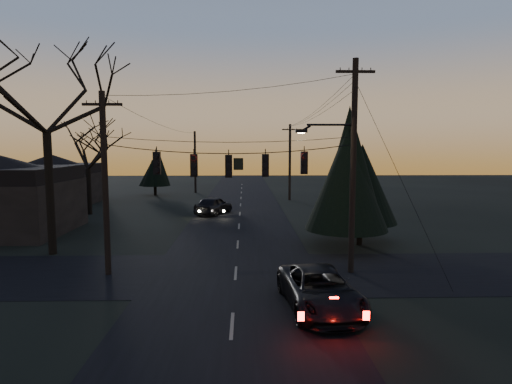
{
  "coord_description": "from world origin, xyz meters",
  "views": [
    {
      "loc": [
        0.44,
        -9.8,
        5.99
      ],
      "look_at": [
        0.97,
        10.1,
        3.88
      ],
      "focal_mm": 30.0,
      "sensor_mm": 36.0,
      "label": 1
    }
  ],
  "objects_px": {
    "utility_pole_far_r": "(289,200)",
    "bare_tree_left": "(44,82)",
    "utility_pole_left": "(108,274)",
    "utility_pole_far_l": "(196,193)",
    "utility_pole_right": "(351,272)",
    "evergreen_right": "(361,168)",
    "sedan_oncoming_a": "(214,205)",
    "suv_near": "(320,290)"
  },
  "relations": [
    {
      "from": "utility_pole_far_l",
      "to": "suv_near",
      "type": "xyz_separation_m",
      "value": [
        9.2,
        -40.57,
        0.73
      ]
    },
    {
      "from": "utility_pole_right",
      "to": "utility_pole_left",
      "type": "distance_m",
      "value": 11.5
    },
    {
      "from": "utility_pole_left",
      "to": "utility_pole_far_l",
      "type": "xyz_separation_m",
      "value": [
        0.0,
        36.0,
        0.0
      ]
    },
    {
      "from": "utility_pole_right",
      "to": "utility_pole_far_r",
      "type": "xyz_separation_m",
      "value": [
        0.0,
        28.0,
        0.0
      ]
    },
    {
      "from": "utility_pole_left",
      "to": "utility_pole_far_r",
      "type": "relative_size",
      "value": 1.0
    },
    {
      "from": "utility_pole_right",
      "to": "utility_pole_far_r",
      "type": "bearing_deg",
      "value": 90.0
    },
    {
      "from": "suv_near",
      "to": "utility_pole_far_l",
      "type": "bearing_deg",
      "value": 96.92
    },
    {
      "from": "utility_pole_far_r",
      "to": "utility_pole_left",
      "type": "bearing_deg",
      "value": -112.33
    },
    {
      "from": "utility_pole_far_r",
      "to": "sedan_oncoming_a",
      "type": "xyz_separation_m",
      "value": [
        -7.83,
        -10.02,
        0.8
      ]
    },
    {
      "from": "utility_pole_left",
      "to": "sedan_oncoming_a",
      "type": "bearing_deg",
      "value": 78.47
    },
    {
      "from": "evergreen_right",
      "to": "suv_near",
      "type": "xyz_separation_m",
      "value": [
        -4.26,
        -10.31,
        -4.0
      ]
    },
    {
      "from": "utility_pole_right",
      "to": "utility_pole_far_l",
      "type": "distance_m",
      "value": 37.79
    },
    {
      "from": "utility_pole_right",
      "to": "bare_tree_left",
      "type": "bearing_deg",
      "value": 165.92
    },
    {
      "from": "utility_pole_far_r",
      "to": "utility_pole_far_l",
      "type": "distance_m",
      "value": 14.01
    },
    {
      "from": "utility_pole_far_r",
      "to": "bare_tree_left",
      "type": "relative_size",
      "value": 0.63
    },
    {
      "from": "utility_pole_left",
      "to": "utility_pole_far_l",
      "type": "height_order",
      "value": "utility_pole_left"
    },
    {
      "from": "utility_pole_far_l",
      "to": "suv_near",
      "type": "height_order",
      "value": "utility_pole_far_l"
    },
    {
      "from": "evergreen_right",
      "to": "sedan_oncoming_a",
      "type": "distance_m",
      "value": 16.16
    },
    {
      "from": "utility_pole_left",
      "to": "sedan_oncoming_a",
      "type": "distance_m",
      "value": 18.37
    },
    {
      "from": "utility_pole_far_r",
      "to": "suv_near",
      "type": "xyz_separation_m",
      "value": [
        -2.3,
        -32.57,
        0.73
      ]
    },
    {
      "from": "bare_tree_left",
      "to": "sedan_oncoming_a",
      "type": "xyz_separation_m",
      "value": [
        8.01,
        14.01,
        -8.66
      ]
    },
    {
      "from": "utility_pole_far_r",
      "to": "sedan_oncoming_a",
      "type": "distance_m",
      "value": 12.74
    },
    {
      "from": "utility_pole_left",
      "to": "bare_tree_left",
      "type": "height_order",
      "value": "bare_tree_left"
    },
    {
      "from": "utility_pole_right",
      "to": "suv_near",
      "type": "bearing_deg",
      "value": -116.71
    },
    {
      "from": "utility_pole_far_l",
      "to": "utility_pole_far_r",
      "type": "bearing_deg",
      "value": -34.82
    },
    {
      "from": "utility_pole_left",
      "to": "sedan_oncoming_a",
      "type": "xyz_separation_m",
      "value": [
        3.67,
        17.98,
        0.8
      ]
    },
    {
      "from": "utility_pole_left",
      "to": "utility_pole_right",
      "type": "bearing_deg",
      "value": 0.0
    },
    {
      "from": "sedan_oncoming_a",
      "to": "utility_pole_far_r",
      "type": "bearing_deg",
      "value": -105.33
    },
    {
      "from": "utility_pole_right",
      "to": "evergreen_right",
      "type": "height_order",
      "value": "evergreen_right"
    },
    {
      "from": "bare_tree_left",
      "to": "suv_near",
      "type": "height_order",
      "value": "bare_tree_left"
    },
    {
      "from": "utility_pole_right",
      "to": "utility_pole_left",
      "type": "relative_size",
      "value": 1.18
    },
    {
      "from": "utility_pole_left",
      "to": "sedan_oncoming_a",
      "type": "relative_size",
      "value": 1.81
    },
    {
      "from": "utility_pole_left",
      "to": "suv_near",
      "type": "height_order",
      "value": "utility_pole_left"
    },
    {
      "from": "utility_pole_far_r",
      "to": "evergreen_right",
      "type": "distance_m",
      "value": 22.84
    },
    {
      "from": "sedan_oncoming_a",
      "to": "utility_pole_left",
      "type": "bearing_deg",
      "value": 101.16
    },
    {
      "from": "utility_pole_far_l",
      "to": "suv_near",
      "type": "relative_size",
      "value": 1.52
    },
    {
      "from": "suv_near",
      "to": "sedan_oncoming_a",
      "type": "bearing_deg",
      "value": 97.93
    },
    {
      "from": "utility_pole_far_r",
      "to": "bare_tree_left",
      "type": "height_order",
      "value": "bare_tree_left"
    },
    {
      "from": "sedan_oncoming_a",
      "to": "utility_pole_right",
      "type": "bearing_deg",
      "value": 136.23
    },
    {
      "from": "utility_pole_far_r",
      "to": "sedan_oncoming_a",
      "type": "relative_size",
      "value": 1.81
    },
    {
      "from": "utility_pole_left",
      "to": "utility_pole_far_l",
      "type": "bearing_deg",
      "value": 90.0
    },
    {
      "from": "utility_pole_right",
      "to": "bare_tree_left",
      "type": "height_order",
      "value": "bare_tree_left"
    }
  ]
}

